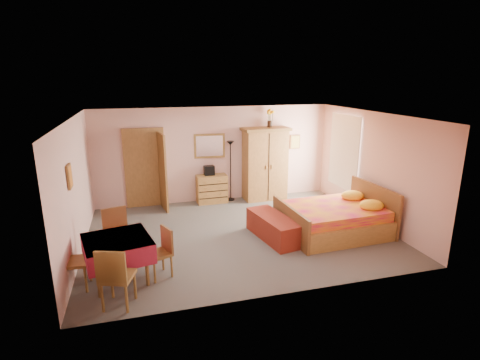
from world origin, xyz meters
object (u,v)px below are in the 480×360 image
object	(u,v)px
chair_east	(158,253)
dining_table	(119,260)
wardrobe	(265,164)
bench	(273,227)
sunflower_vase	(270,118)
chest_of_drawers	(212,189)
stereo	(209,170)
chair_west	(75,261)
bed	(333,211)
chair_north	(118,236)
chair_south	(118,276)
floor_lamp	(231,171)
wall_mirror	(210,146)

from	to	relation	value
chair_east	dining_table	bearing A→B (deg)	63.15
wardrobe	bench	bearing A→B (deg)	-107.86
sunflower_vase	dining_table	bearing A→B (deg)	-137.51
chest_of_drawers	dining_table	distance (m)	4.31
stereo	chair_west	size ratio (longest dim) A/B	0.28
bed	chair_east	bearing A→B (deg)	-169.30
chest_of_drawers	bed	size ratio (longest dim) A/B	0.37
chair_north	chair_east	size ratio (longest dim) A/B	1.16
dining_table	chair_south	bearing A→B (deg)	-88.52
dining_table	chair_east	distance (m)	0.66
bench	dining_table	bearing A→B (deg)	-163.41
chair_north	chair_east	world-z (taller)	chair_north
dining_table	chair_south	distance (m)	0.76
chair_north	chair_west	size ratio (longest dim) A/B	1.05
floor_lamp	chair_north	size ratio (longest dim) A/B	1.66
wardrobe	chair_west	xyz separation A→B (m)	(-4.51, -3.63, -0.53)
wall_mirror	wardrobe	bearing A→B (deg)	-6.58
chair_north	chair_west	world-z (taller)	chair_north
wall_mirror	chair_west	size ratio (longest dim) A/B	0.88
wardrobe	sunflower_vase	xyz separation A→B (m)	(0.15, 0.08, 1.26)
stereo	bench	bearing A→B (deg)	-72.71
floor_lamp	bench	bearing A→B (deg)	-84.88
sunflower_vase	bed	size ratio (longest dim) A/B	0.22
chest_of_drawers	wall_mirror	xyz separation A→B (m)	(-0.00, 0.21, 1.16)
wall_mirror	chair_east	distance (m)	4.38
bench	chair_east	distance (m)	2.67
bench	chair_west	size ratio (longest dim) A/B	1.55
wardrobe	chest_of_drawers	bearing A→B (deg)	174.98
chair_north	floor_lamp	bearing A→B (deg)	-149.70
wall_mirror	bench	world-z (taller)	wall_mirror
bench	dining_table	distance (m)	3.27
sunflower_vase	chair_north	world-z (taller)	sunflower_vase
wardrobe	dining_table	world-z (taller)	wardrobe
chair_west	chair_south	bearing A→B (deg)	48.78
stereo	bench	size ratio (longest dim) A/B	0.18
stereo	chair_west	bearing A→B (deg)	-128.23
floor_lamp	sunflower_vase	size ratio (longest dim) A/B	3.42
bench	chair_east	size ratio (longest dim) A/B	1.72
sunflower_vase	chair_south	size ratio (longest dim) A/B	0.49
wardrobe	sunflower_vase	size ratio (longest dim) A/B	4.14
chair_south	chair_north	distance (m)	1.48
wardrobe	bench	size ratio (longest dim) A/B	1.36
bench	sunflower_vase	bearing A→B (deg)	72.50
wall_mirror	bed	distance (m)	3.83
wardrobe	chair_east	size ratio (longest dim) A/B	2.33
wall_mirror	wardrobe	size ratio (longest dim) A/B	0.42
chair_south	sunflower_vase	bearing A→B (deg)	67.01
bed	bench	size ratio (longest dim) A/B	1.47
bed	wall_mirror	bearing A→B (deg)	123.66
chair_south	chair_west	xyz separation A→B (m)	(-0.69, 0.70, -0.01)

